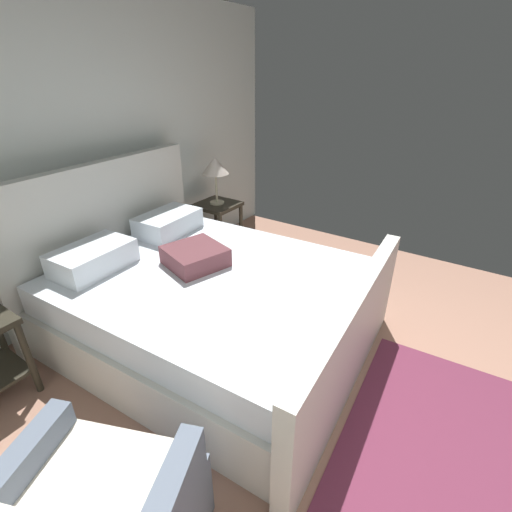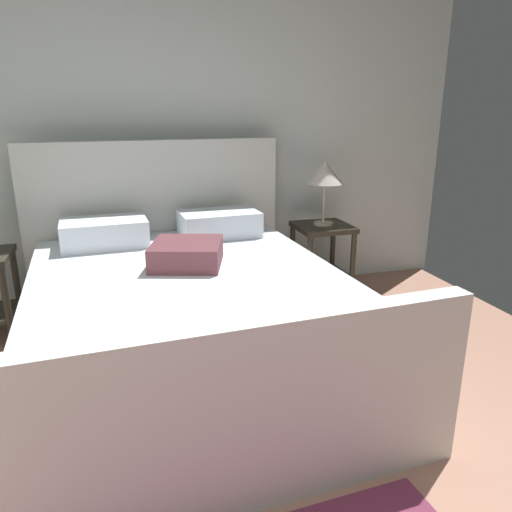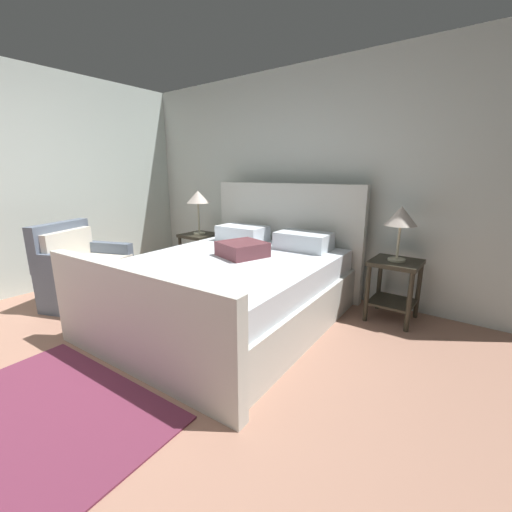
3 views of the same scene
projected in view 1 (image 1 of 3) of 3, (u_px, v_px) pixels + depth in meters
ground_plane at (447, 446)px, 2.13m from camera, size 4.92×6.09×0.02m
wall_back at (82, 156)px, 3.06m from camera, size 5.04×0.12×2.60m
bed at (205, 299)px, 2.84m from camera, size 2.02×2.38×1.29m
nightstand_right at (218, 220)px, 4.20m from camera, size 0.44×0.44×0.60m
table_lamp_right at (215, 167)px, 3.93m from camera, size 0.29×0.29×0.52m
area_rug at (460, 452)px, 2.08m from camera, size 1.60×1.33×0.01m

